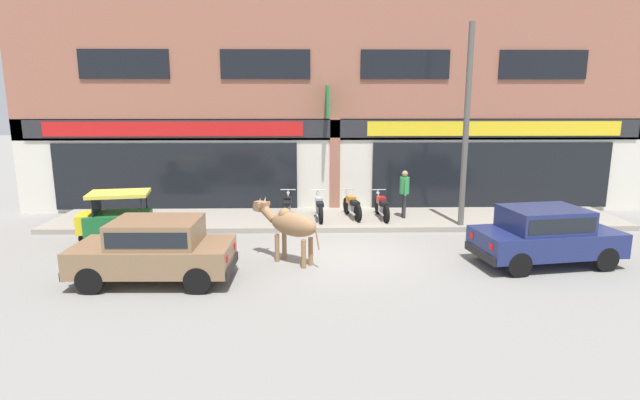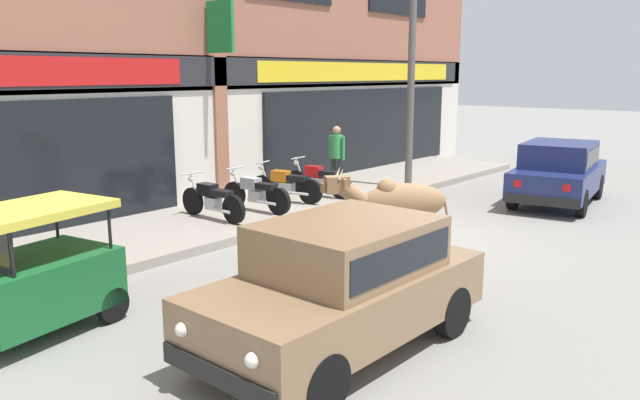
# 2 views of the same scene
# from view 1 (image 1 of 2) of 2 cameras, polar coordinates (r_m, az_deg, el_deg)

# --- Properties ---
(ground_plane) EXTENTS (90.00, 90.00, 0.00)m
(ground_plane) POSITION_cam_1_polar(r_m,az_deg,el_deg) (13.48, 2.85, -6.26)
(ground_plane) COLOR gray
(sidewalk) EXTENTS (19.00, 3.00, 0.16)m
(sidewalk) POSITION_cam_1_polar(r_m,az_deg,el_deg) (17.01, 1.95, -2.19)
(sidewalk) COLOR gray
(sidewalk) RESTS_ON ground
(shop_building) EXTENTS (23.00, 1.40, 8.80)m
(shop_building) POSITION_cam_1_polar(r_m,az_deg,el_deg) (18.28, 1.71, 11.74)
(shop_building) COLOR #9E604C
(shop_building) RESTS_ON ground
(cow) EXTENTS (1.81, 1.52, 1.61)m
(cow) POSITION_cam_1_polar(r_m,az_deg,el_deg) (12.58, -3.40, -2.80)
(cow) COLOR #936B47
(cow) RESTS_ON ground
(car_0) EXTENTS (3.77, 2.11, 1.46)m
(car_0) POSITION_cam_1_polar(r_m,az_deg,el_deg) (13.69, 24.32, -3.47)
(car_0) COLOR black
(car_0) RESTS_ON ground
(car_1) EXTENTS (3.64, 1.67, 1.46)m
(car_1) POSITION_cam_1_polar(r_m,az_deg,el_deg) (11.91, -18.35, -5.16)
(car_1) COLOR black
(car_1) RESTS_ON ground
(auto_rickshaw) EXTENTS (2.09, 1.44, 1.52)m
(auto_rickshaw) POSITION_cam_1_polar(r_m,az_deg,el_deg) (15.39, -22.24, -2.31)
(auto_rickshaw) COLOR black
(auto_rickshaw) RESTS_ON ground
(motorcycle_0) EXTENTS (0.52, 1.81, 0.88)m
(motorcycle_0) POSITION_cam_1_polar(r_m,az_deg,el_deg) (16.76, -3.75, -0.77)
(motorcycle_0) COLOR black
(motorcycle_0) RESTS_ON sidewalk
(motorcycle_1) EXTENTS (0.52, 1.81, 0.88)m
(motorcycle_1) POSITION_cam_1_polar(r_m,az_deg,el_deg) (16.62, -0.08, -0.85)
(motorcycle_1) COLOR black
(motorcycle_1) RESTS_ON sidewalk
(motorcycle_2) EXTENTS (0.63, 1.79, 0.88)m
(motorcycle_2) POSITION_cam_1_polar(r_m,az_deg,el_deg) (16.85, 3.69, -0.70)
(motorcycle_2) COLOR black
(motorcycle_2) RESTS_ON sidewalk
(motorcycle_3) EXTENTS (0.52, 1.81, 0.88)m
(motorcycle_3) POSITION_cam_1_polar(r_m,az_deg,el_deg) (16.85, 7.09, -0.77)
(motorcycle_3) COLOR black
(motorcycle_3) RESTS_ON sidewalk
(pedestrian) EXTENTS (0.32, 0.50, 1.60)m
(pedestrian) POSITION_cam_1_polar(r_m,az_deg,el_deg) (16.91, 9.62, 1.27)
(pedestrian) COLOR #2D2D33
(pedestrian) RESTS_ON sidewalk
(utility_pole) EXTENTS (0.18, 0.18, 6.18)m
(utility_pole) POSITION_cam_1_polar(r_m,az_deg,el_deg) (16.07, 16.36, 8.00)
(utility_pole) COLOR #595651
(utility_pole) RESTS_ON sidewalk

